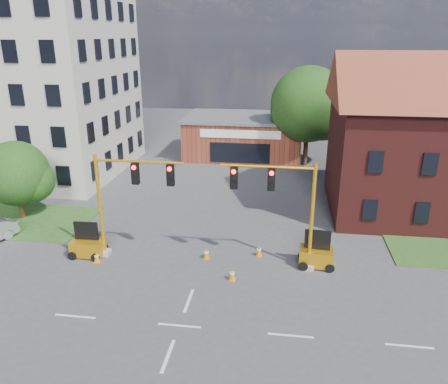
% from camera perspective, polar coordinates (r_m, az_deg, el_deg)
% --- Properties ---
extents(ground, '(120.00, 120.00, 0.00)m').
position_cam_1_polar(ground, '(20.81, -5.86, -16.97)').
color(ground, '#444447').
rests_on(ground, ground).
extents(lane_markings, '(60.00, 36.00, 0.01)m').
position_cam_1_polar(lane_markings, '(18.58, -8.19, -22.40)').
color(lane_markings, white).
rests_on(lane_markings, ground).
extents(office_block, '(18.40, 15.40, 20.60)m').
position_cam_1_polar(office_block, '(45.17, -25.56, 15.35)').
color(office_block, beige).
rests_on(office_block, ground).
extents(brick_shop, '(12.40, 8.40, 4.30)m').
position_cam_1_polar(brick_shop, '(47.42, 2.60, 7.35)').
color(brick_shop, maroon).
rests_on(brick_shop, ground).
extents(tree_large, '(7.69, 7.32, 9.76)m').
position_cam_1_polar(tree_large, '(43.76, 11.46, 10.83)').
color(tree_large, '#3D2B16').
rests_on(tree_large, ground).
extents(tree_nw_front, '(4.74, 4.52, 5.63)m').
position_cam_1_polar(tree_nw_front, '(33.52, -25.07, 2.01)').
color(tree_nw_front, '#3D2B16').
rests_on(tree_nw_front, ground).
extents(signal_mast_west, '(5.30, 0.60, 6.20)m').
position_cam_1_polar(signal_mast_west, '(25.22, -12.62, -0.36)').
color(signal_mast_west, '#9C9C96').
rests_on(signal_mast_west, ground).
extents(signal_mast_east, '(5.30, 0.60, 6.20)m').
position_cam_1_polar(signal_mast_east, '(23.69, 7.56, -1.38)').
color(signal_mast_east, '#9C9C96').
rests_on(signal_mast_east, ground).
extents(trailer_west, '(1.86, 1.27, 2.09)m').
position_cam_1_polar(trailer_west, '(27.28, -17.35, -6.70)').
color(trailer_west, orange).
rests_on(trailer_west, ground).
extents(trailer_east, '(1.96, 1.40, 2.12)m').
position_cam_1_polar(trailer_east, '(25.52, 11.97, -8.09)').
color(trailer_east, orange).
rests_on(trailer_east, ground).
extents(cone_a, '(0.40, 0.40, 0.70)m').
position_cam_1_polar(cone_a, '(26.50, -16.27, -8.17)').
color(cone_a, orange).
rests_on(cone_a, ground).
extents(cone_b, '(0.40, 0.40, 0.70)m').
position_cam_1_polar(cone_b, '(25.88, -2.32, -8.02)').
color(cone_b, orange).
rests_on(cone_b, ground).
extents(cone_c, '(0.40, 0.40, 0.70)m').
position_cam_1_polar(cone_c, '(23.78, 1.06, -10.72)').
color(cone_c, orange).
rests_on(cone_c, ground).
extents(cone_d, '(0.40, 0.40, 0.70)m').
position_cam_1_polar(cone_d, '(26.23, 4.58, -7.66)').
color(cone_d, orange).
rests_on(cone_d, ground).
extents(pickup_white, '(5.31, 3.60, 1.35)m').
position_cam_1_polar(pickup_white, '(31.88, 20.41, -3.09)').
color(pickup_white, white).
rests_on(pickup_white, ground).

